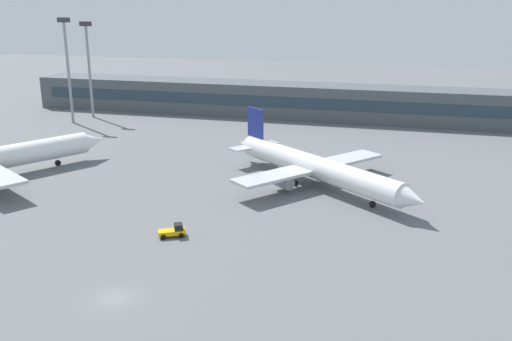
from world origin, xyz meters
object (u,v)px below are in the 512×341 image
airplane_mid (317,168)px  baggage_tug_yellow (174,231)px  floodlight_tower_west (89,63)px  floodlight_tower_east (68,63)px

airplane_mid → baggage_tug_yellow: airplane_mid is taller
airplane_mid → floodlight_tower_west: floodlight_tower_west is taller
floodlight_tower_east → airplane_mid: bearing=-26.8°
floodlight_tower_east → floodlight_tower_west: bearing=81.9°
baggage_tug_yellow → floodlight_tower_east: size_ratio=0.15×
baggage_tug_yellow → floodlight_tower_west: size_ratio=0.15×
baggage_tug_yellow → floodlight_tower_west: 88.63m
airplane_mid → floodlight_tower_west: (-68.54, 43.26, 11.33)m
airplane_mid → baggage_tug_yellow: (-15.21, -26.15, -2.57)m
floodlight_tower_west → floodlight_tower_east: floodlight_tower_east is taller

